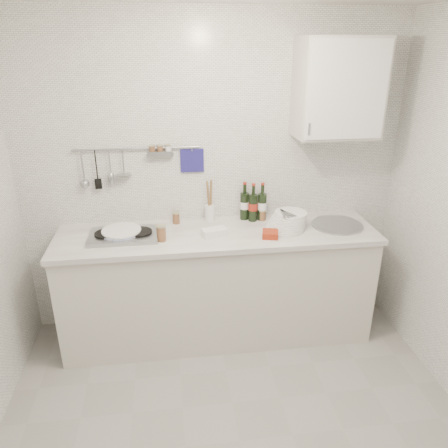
% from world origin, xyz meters
% --- Properties ---
extents(floor, '(3.00, 3.00, 0.00)m').
position_xyz_m(floor, '(0.00, 0.00, 0.00)').
color(floor, gray).
rests_on(floor, ground).
extents(back_wall, '(3.00, 0.02, 2.50)m').
position_xyz_m(back_wall, '(0.00, 1.40, 1.25)').
color(back_wall, silver).
rests_on(back_wall, floor).
extents(counter, '(2.44, 0.64, 0.96)m').
position_xyz_m(counter, '(0.01, 1.10, 0.43)').
color(counter, beige).
rests_on(counter, floor).
extents(wall_rail, '(0.98, 0.09, 0.34)m').
position_xyz_m(wall_rail, '(-0.60, 1.37, 1.43)').
color(wall_rail, '#93969B').
rests_on(wall_rail, back_wall).
extents(wall_cabinet, '(0.60, 0.38, 0.70)m').
position_xyz_m(wall_cabinet, '(0.90, 1.22, 1.95)').
color(wall_cabinet, beige).
rests_on(wall_cabinet, back_wall).
extents(plate_stack_hob, '(0.32, 0.31, 0.05)m').
position_xyz_m(plate_stack_hob, '(-0.72, 1.11, 0.95)').
color(plate_stack_hob, '#44579B').
rests_on(plate_stack_hob, counter).
extents(plate_stack_sink, '(0.33, 0.31, 0.14)m').
position_xyz_m(plate_stack_sink, '(0.55, 1.10, 0.98)').
color(plate_stack_sink, white).
rests_on(plate_stack_sink, counter).
extents(wine_bottles, '(0.21, 0.12, 0.31)m').
position_xyz_m(wine_bottles, '(0.32, 1.31, 1.07)').
color(wine_bottles, black).
rests_on(wine_bottles, counter).
extents(butter_dish, '(0.20, 0.14, 0.05)m').
position_xyz_m(butter_dish, '(-0.03, 1.04, 0.95)').
color(butter_dish, white).
rests_on(butter_dish, counter).
extents(strawberry_punnet, '(0.14, 0.14, 0.05)m').
position_xyz_m(strawberry_punnet, '(0.38, 0.96, 0.94)').
color(strawberry_punnet, '#A32C12').
rests_on(strawberry_punnet, counter).
extents(utensil_crock, '(0.08, 0.08, 0.34)m').
position_xyz_m(utensil_crock, '(-0.03, 1.35, 1.00)').
color(utensil_crock, white).
rests_on(utensil_crock, counter).
extents(jar_a, '(0.06, 0.06, 0.09)m').
position_xyz_m(jar_a, '(-0.30, 1.32, 0.97)').
color(jar_a, brown).
rests_on(jar_a, counter).
extents(jar_b, '(0.06, 0.06, 0.09)m').
position_xyz_m(jar_b, '(0.39, 1.29, 0.97)').
color(jar_b, brown).
rests_on(jar_b, counter).
extents(jar_c, '(0.07, 0.07, 0.09)m').
position_xyz_m(jar_c, '(0.59, 1.18, 0.96)').
color(jar_c, brown).
rests_on(jar_c, counter).
extents(jar_d, '(0.07, 0.07, 0.12)m').
position_xyz_m(jar_d, '(-0.42, 1.00, 0.98)').
color(jar_d, brown).
rests_on(jar_d, counter).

